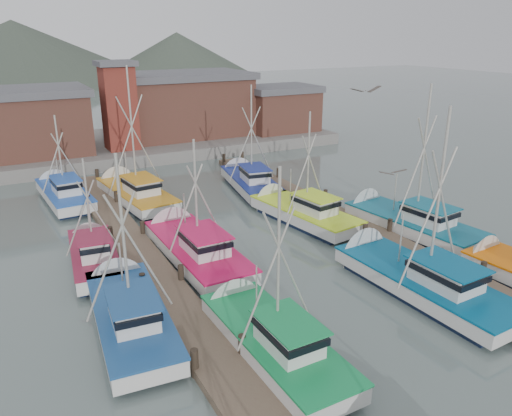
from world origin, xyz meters
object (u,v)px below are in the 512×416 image
lookout_tower (119,105)px  boat_8 (193,247)px  boat_12 (133,192)px  boat_4 (268,337)px

lookout_tower → boat_8: size_ratio=0.85×
lookout_tower → boat_12: 14.33m
lookout_tower → boat_4: size_ratio=0.94×
boat_4 → boat_8: 9.83m
lookout_tower → boat_8: 25.65m
lookout_tower → boat_4: bearing=-94.5°
boat_8 → boat_12: bearing=90.5°
boat_4 → boat_12: size_ratio=0.81×
lookout_tower → boat_8: (-2.21, -25.08, -4.87)m
boat_4 → boat_12: (0.24, 21.65, 0.01)m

